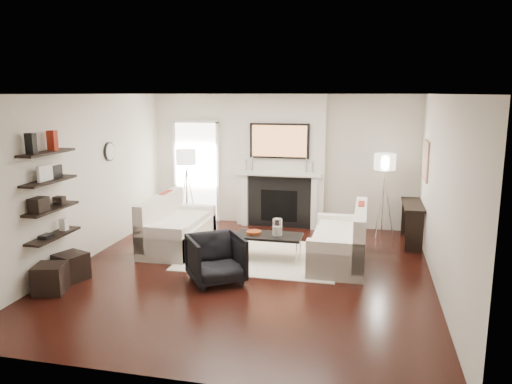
% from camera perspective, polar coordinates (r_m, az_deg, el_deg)
% --- Properties ---
extents(room_envelope, '(6.00, 6.00, 6.00)m').
position_cam_1_polar(room_envelope, '(7.42, -1.03, 0.64)').
color(room_envelope, black).
rests_on(room_envelope, ground).
extents(chimney_breast, '(1.80, 0.25, 2.70)m').
position_cam_1_polar(chimney_breast, '(10.20, 2.84, 3.53)').
color(chimney_breast, silver).
rests_on(chimney_breast, floor).
extents(fireplace_surround, '(1.30, 0.02, 1.04)m').
position_cam_1_polar(fireplace_surround, '(10.21, 2.66, -1.19)').
color(fireplace_surround, black).
rests_on(fireplace_surround, floor).
extents(firebox, '(0.75, 0.02, 0.65)m').
position_cam_1_polar(firebox, '(10.22, 2.65, -1.58)').
color(firebox, black).
rests_on(firebox, floor).
extents(mantel_pilaster_l, '(0.12, 0.08, 1.10)m').
position_cam_1_polar(mantel_pilaster_l, '(10.32, -1.31, -0.87)').
color(mantel_pilaster_l, white).
rests_on(mantel_pilaster_l, floor).
extents(mantel_pilaster_r, '(0.12, 0.08, 1.10)m').
position_cam_1_polar(mantel_pilaster_r, '(10.08, 6.66, -1.25)').
color(mantel_pilaster_r, white).
rests_on(mantel_pilaster_r, floor).
extents(mantel_shelf, '(1.70, 0.18, 0.07)m').
position_cam_1_polar(mantel_shelf, '(10.05, 2.64, 2.09)').
color(mantel_shelf, white).
rests_on(mantel_shelf, chimney_breast).
extents(tv_body, '(1.20, 0.06, 0.70)m').
position_cam_1_polar(tv_body, '(9.99, 2.70, 5.85)').
color(tv_body, black).
rests_on(tv_body, chimney_breast).
extents(tv_screen, '(1.10, 0.00, 0.62)m').
position_cam_1_polar(tv_screen, '(9.96, 2.67, 5.84)').
color(tv_screen, '#BF723F').
rests_on(tv_screen, tv_body).
extents(candlestick_l_tall, '(0.04, 0.04, 0.30)m').
position_cam_1_polar(candlestick_l_tall, '(10.14, -0.40, 3.24)').
color(candlestick_l_tall, silver).
rests_on(candlestick_l_tall, mantel_shelf).
extents(candlestick_l_short, '(0.04, 0.04, 0.24)m').
position_cam_1_polar(candlestick_l_short, '(10.18, -1.12, 3.10)').
color(candlestick_l_short, silver).
rests_on(candlestick_l_short, mantel_shelf).
extents(candlestick_r_tall, '(0.04, 0.04, 0.30)m').
position_cam_1_polar(candlestick_r_tall, '(9.95, 5.78, 3.03)').
color(candlestick_r_tall, silver).
rests_on(candlestick_r_tall, mantel_shelf).
extents(candlestick_r_short, '(0.04, 0.04, 0.24)m').
position_cam_1_polar(candlestick_r_short, '(9.94, 6.52, 2.83)').
color(candlestick_r_short, silver).
rests_on(candlestick_r_short, mantel_shelf).
extents(hallway_panel, '(0.90, 0.02, 2.10)m').
position_cam_1_polar(hallway_panel, '(10.81, -6.79, 2.30)').
color(hallway_panel, white).
rests_on(hallway_panel, floor).
extents(door_trim_l, '(0.06, 0.06, 2.16)m').
position_cam_1_polar(door_trim_l, '(10.96, -9.19, 2.35)').
color(door_trim_l, white).
rests_on(door_trim_l, floor).
extents(door_trim_r, '(0.06, 0.06, 2.16)m').
position_cam_1_polar(door_trim_r, '(10.64, -4.39, 2.20)').
color(door_trim_r, white).
rests_on(door_trim_r, floor).
extents(door_trim_top, '(1.02, 0.06, 0.06)m').
position_cam_1_polar(door_trim_top, '(10.68, -6.96, 8.01)').
color(door_trim_top, white).
rests_on(door_trim_top, wall_back).
extents(rug, '(2.60, 2.00, 0.01)m').
position_cam_1_polar(rug, '(8.50, 0.60, -7.35)').
color(rug, '#EFDFC4').
rests_on(rug, floor).
extents(loveseat_left_base, '(0.85, 1.80, 0.42)m').
position_cam_1_polar(loveseat_left_base, '(9.04, -8.86, -4.98)').
color(loveseat_left_base, white).
rests_on(loveseat_left_base, floor).
extents(loveseat_left_back, '(0.18, 1.80, 0.80)m').
position_cam_1_polar(loveseat_left_back, '(9.09, -10.89, -2.91)').
color(loveseat_left_back, white).
rests_on(loveseat_left_back, floor).
extents(loveseat_left_arm_n, '(0.85, 0.18, 0.60)m').
position_cam_1_polar(loveseat_left_arm_n, '(8.30, -10.94, -5.88)').
color(loveseat_left_arm_n, white).
rests_on(loveseat_left_arm_n, floor).
extents(loveseat_left_arm_s, '(0.85, 0.18, 0.60)m').
position_cam_1_polar(loveseat_left_arm_s, '(9.75, -7.13, -3.20)').
color(loveseat_left_arm_s, white).
rests_on(loveseat_left_arm_s, floor).
extents(loveseat_left_cushion, '(0.63, 1.44, 0.10)m').
position_cam_1_polar(loveseat_left_cushion, '(8.95, -8.61, -3.41)').
color(loveseat_left_cushion, white).
rests_on(loveseat_left_cushion, loveseat_left_base).
extents(pillow_left_orange, '(0.10, 0.42, 0.42)m').
position_cam_1_polar(pillow_left_orange, '(9.31, -10.20, -1.26)').
color(pillow_left_orange, maroon).
rests_on(pillow_left_orange, loveseat_left_cushion).
extents(pillow_left_charcoal, '(0.10, 0.40, 0.40)m').
position_cam_1_polar(pillow_left_charcoal, '(8.78, -11.72, -2.14)').
color(pillow_left_charcoal, black).
rests_on(pillow_left_charcoal, loveseat_left_cushion).
extents(loveseat_right_base, '(0.85, 1.80, 0.42)m').
position_cam_1_polar(loveseat_right_base, '(8.27, 9.39, -6.55)').
color(loveseat_right_base, white).
rests_on(loveseat_right_base, floor).
extents(loveseat_right_back, '(0.18, 1.80, 0.80)m').
position_cam_1_polar(loveseat_right_back, '(8.17, 11.81, -4.55)').
color(loveseat_right_back, white).
rests_on(loveseat_right_back, floor).
extents(loveseat_right_arm_n, '(0.85, 0.18, 0.60)m').
position_cam_1_polar(loveseat_right_arm_n, '(7.47, 9.02, -7.76)').
color(loveseat_right_arm_n, white).
rests_on(loveseat_right_arm_n, floor).
extents(loveseat_right_arm_s, '(0.85, 0.18, 0.60)m').
position_cam_1_polar(loveseat_right_arm_s, '(9.02, 9.73, -4.46)').
color(loveseat_right_arm_s, white).
rests_on(loveseat_right_arm_s, floor).
extents(loveseat_right_cushion, '(0.63, 1.44, 0.10)m').
position_cam_1_polar(loveseat_right_cushion, '(8.19, 9.10, -4.81)').
color(loveseat_right_cushion, white).
rests_on(loveseat_right_cushion, loveseat_right_base).
extents(pillow_right_orange, '(0.10, 0.42, 0.42)m').
position_cam_1_polar(pillow_right_orange, '(8.40, 11.91, -2.67)').
color(pillow_right_orange, maroon).
rests_on(pillow_right_orange, loveseat_right_cushion).
extents(pillow_right_charcoal, '(0.10, 0.40, 0.40)m').
position_cam_1_polar(pillow_right_charcoal, '(7.83, 11.82, -3.77)').
color(pillow_right_charcoal, black).
rests_on(pillow_right_charcoal, loveseat_right_cushion).
extents(coffee_table, '(1.10, 0.55, 0.04)m').
position_cam_1_polar(coffee_table, '(8.27, 1.43, -5.03)').
color(coffee_table, black).
rests_on(coffee_table, floor).
extents(coffee_leg_nw, '(0.02, 0.02, 0.38)m').
position_cam_1_polar(coffee_leg_nw, '(8.23, -2.32, -6.63)').
color(coffee_leg_nw, silver).
rests_on(coffee_leg_nw, floor).
extents(coffee_leg_ne, '(0.02, 0.02, 0.38)m').
position_cam_1_polar(coffee_leg_ne, '(8.04, 4.63, -7.10)').
color(coffee_leg_ne, silver).
rests_on(coffee_leg_ne, floor).
extents(coffee_leg_sw, '(0.02, 0.02, 0.38)m').
position_cam_1_polar(coffee_leg_sw, '(8.64, -1.55, -5.76)').
color(coffee_leg_sw, silver).
rests_on(coffee_leg_sw, floor).
extents(coffee_leg_se, '(0.02, 0.02, 0.38)m').
position_cam_1_polar(coffee_leg_se, '(8.46, 5.06, -6.18)').
color(coffee_leg_se, silver).
rests_on(coffee_leg_se, floor).
extents(hurricane_glass, '(0.16, 0.16, 0.28)m').
position_cam_1_polar(hurricane_glass, '(8.19, 2.47, -4.02)').
color(hurricane_glass, white).
rests_on(hurricane_glass, coffee_table).
extents(hurricane_candle, '(0.11, 0.11, 0.16)m').
position_cam_1_polar(hurricane_candle, '(8.21, 2.46, -4.45)').
color(hurricane_candle, white).
rests_on(hurricane_candle, coffee_table).
extents(copper_bowl, '(0.26, 0.26, 0.04)m').
position_cam_1_polar(copper_bowl, '(8.30, -0.26, -4.62)').
color(copper_bowl, '#BF4F1F').
rests_on(copper_bowl, coffee_table).
extents(armchair, '(1.01, 1.00, 0.77)m').
position_cam_1_polar(armchair, '(7.32, -4.59, -7.37)').
color(armchair, black).
rests_on(armchair, floor).
extents(lamp_left_post, '(0.02, 0.02, 1.20)m').
position_cam_1_polar(lamp_left_post, '(10.32, -7.87, -0.70)').
color(lamp_left_post, silver).
rests_on(lamp_left_post, floor).
extents(lamp_left_shade, '(0.40, 0.40, 0.30)m').
position_cam_1_polar(lamp_left_shade, '(10.18, -8.00, 3.99)').
color(lamp_left_shade, white).
rests_on(lamp_left_shade, lamp_left_post).
extents(lamp_left_leg_a, '(0.25, 0.02, 1.23)m').
position_cam_1_polar(lamp_left_leg_a, '(10.28, -7.30, -0.72)').
color(lamp_left_leg_a, silver).
rests_on(lamp_left_leg_a, floor).
extents(lamp_left_leg_b, '(0.14, 0.22, 1.23)m').
position_cam_1_polar(lamp_left_leg_b, '(10.43, -7.97, -0.58)').
color(lamp_left_leg_b, silver).
rests_on(lamp_left_leg_b, floor).
extents(lamp_left_leg_c, '(0.14, 0.22, 1.23)m').
position_cam_1_polar(lamp_left_leg_c, '(10.25, -8.35, -0.79)').
color(lamp_left_leg_c, silver).
rests_on(lamp_left_leg_c, floor).
extents(lamp_right_post, '(0.02, 0.02, 1.20)m').
position_cam_1_polar(lamp_right_post, '(9.83, 14.28, -1.54)').
color(lamp_right_post, silver).
rests_on(lamp_right_post, floor).
extents(lamp_right_shade, '(0.40, 0.40, 0.30)m').
position_cam_1_polar(lamp_right_shade, '(9.69, 14.52, 3.38)').
color(lamp_right_shade, white).
rests_on(lamp_right_shade, lamp_right_post).
extents(lamp_right_leg_a, '(0.25, 0.02, 1.23)m').
position_cam_1_polar(lamp_right_leg_a, '(9.84, 14.92, -1.56)').
color(lamp_right_leg_a, silver).
rests_on(lamp_right_leg_a, floor).
extents(lamp_right_leg_b, '(0.14, 0.22, 1.23)m').
position_cam_1_polar(lamp_right_leg_b, '(9.93, 13.95, -1.40)').
color(lamp_right_leg_b, silver).
rests_on(lamp_right_leg_b, floor).
extents(lamp_right_leg_c, '(0.14, 0.22, 1.23)m').
position_cam_1_polar(lamp_right_leg_c, '(9.74, 13.97, -1.64)').
color(lamp_right_leg_c, silver).
rests_on(lamp_right_leg_c, floor).
extents(console_top, '(0.35, 1.20, 0.04)m').
position_cam_1_polar(console_top, '(9.48, 17.50, -1.37)').
color(console_top, black).
rests_on(console_top, floor).
extents(console_leg_n, '(0.30, 0.04, 0.71)m').
position_cam_1_polar(console_leg_n, '(9.04, 17.63, -4.44)').
color(console_leg_n, black).
rests_on(console_leg_n, floor).
extents(console_leg_s, '(0.30, 0.04, 0.71)m').
position_cam_1_polar(console_leg_s, '(10.10, 17.14, -2.79)').
color(console_leg_s, black).
rests_on(console_leg_s, floor).
extents(wall_art, '(0.03, 0.70, 0.70)m').
position_cam_1_polar(wall_art, '(9.26, 18.84, 3.41)').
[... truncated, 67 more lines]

